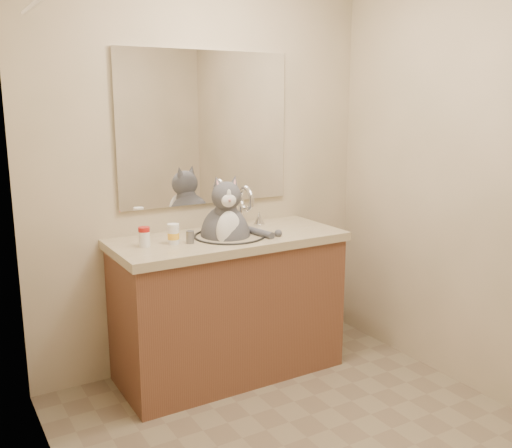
{
  "coord_description": "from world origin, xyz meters",
  "views": [
    {
      "loc": [
        -1.49,
        -1.87,
        1.62
      ],
      "look_at": [
        0.0,
        0.65,
        0.98
      ],
      "focal_mm": 40.0,
      "sensor_mm": 36.0,
      "label": 1
    }
  ],
  "objects_px": {
    "cat": "(226,232)",
    "pill_bottle_orange": "(173,234)",
    "pill_bottle_redcap": "(144,237)",
    "grey_canister": "(190,237)"
  },
  "relations": [
    {
      "from": "pill_bottle_orange",
      "to": "grey_canister",
      "type": "height_order",
      "value": "pill_bottle_orange"
    },
    {
      "from": "cat",
      "to": "pill_bottle_redcap",
      "type": "relative_size",
      "value": 5.29
    },
    {
      "from": "pill_bottle_redcap",
      "to": "grey_canister",
      "type": "relative_size",
      "value": 1.54
    },
    {
      "from": "cat",
      "to": "pill_bottle_orange",
      "type": "bearing_deg",
      "value": -160.85
    },
    {
      "from": "cat",
      "to": "pill_bottle_orange",
      "type": "height_order",
      "value": "cat"
    },
    {
      "from": "pill_bottle_redcap",
      "to": "pill_bottle_orange",
      "type": "height_order",
      "value": "pill_bottle_orange"
    },
    {
      "from": "cat",
      "to": "pill_bottle_redcap",
      "type": "height_order",
      "value": "cat"
    },
    {
      "from": "pill_bottle_redcap",
      "to": "pill_bottle_orange",
      "type": "xyz_separation_m",
      "value": [
        0.16,
        -0.03,
        -0.0
      ]
    },
    {
      "from": "pill_bottle_redcap",
      "to": "grey_canister",
      "type": "bearing_deg",
      "value": -13.55
    },
    {
      "from": "pill_bottle_redcap",
      "to": "grey_canister",
      "type": "distance_m",
      "value": 0.25
    }
  ]
}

